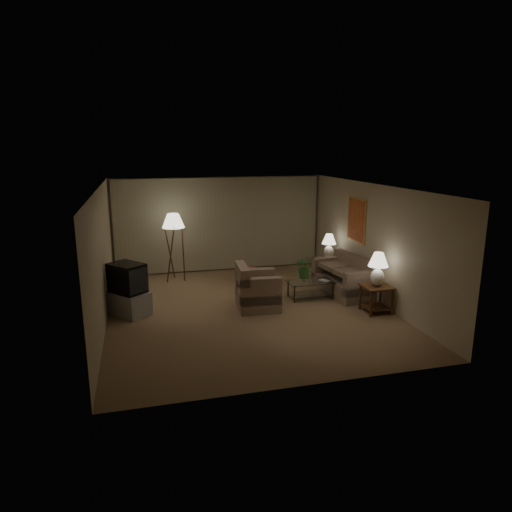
{
  "coord_description": "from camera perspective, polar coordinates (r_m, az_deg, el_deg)",
  "views": [
    {
      "loc": [
        -2.24,
        -9.36,
        3.53
      ],
      "look_at": [
        0.35,
        0.6,
        1.04
      ],
      "focal_mm": 32.0,
      "sensor_mm": 36.0,
      "label": 1
    }
  ],
  "objects": [
    {
      "name": "vase",
      "position": [
        10.8,
        6.09,
        -2.84
      ],
      "size": [
        0.17,
        0.17,
        0.15
      ],
      "primitive_type": "imported",
      "rotation": [
        0.0,
        0.0,
        -0.17
      ],
      "color": "white",
      "rests_on": "coffee_table"
    },
    {
      "name": "tv_cabinet",
      "position": [
        10.21,
        -15.62,
        -5.68
      ],
      "size": [
        1.43,
        1.43,
        0.5
      ],
      "primitive_type": "cube",
      "rotation": [
        0.0,
        0.0,
        -0.88
      ],
      "color": "#9C9B9E",
      "rests_on": "ground"
    },
    {
      "name": "crt_tv",
      "position": [
        10.04,
        -15.83,
        -2.65
      ],
      "size": [
        1.24,
        1.24,
        0.63
      ],
      "primitive_type": "cube",
      "rotation": [
        0.0,
        0.0,
        -0.88
      ],
      "color": "black",
      "rests_on": "tv_cabinet"
    },
    {
      "name": "table_lamp_far",
      "position": [
        12.33,
        9.1,
        1.51
      ],
      "size": [
        0.38,
        0.38,
        0.66
      ],
      "color": "white",
      "rests_on": "side_table_far"
    },
    {
      "name": "armchair",
      "position": [
        10.16,
        0.24,
        -4.38
      ],
      "size": [
        1.06,
        1.02,
        0.79
      ],
      "rotation": [
        0.0,
        0.0,
        1.5
      ],
      "color": "gray",
      "rests_on": "ground"
    },
    {
      "name": "ottoman",
      "position": [
        12.25,
        -1.28,
        -2.31
      ],
      "size": [
        0.68,
        0.68,
        0.36
      ],
      "primitive_type": "cylinder",
      "rotation": [
        0.0,
        0.0,
        -0.32
      ],
      "color": "#AC633A",
      "rests_on": "ground"
    },
    {
      "name": "side_table_far",
      "position": [
        12.47,
        9.01,
        -1.1
      ],
      "size": [
        0.56,
        0.47,
        0.6
      ],
      "color": "#3D1F10",
      "rests_on": "ground"
    },
    {
      "name": "floor_lamp",
      "position": [
        12.29,
        -10.18,
        1.24
      ],
      "size": [
        0.59,
        0.59,
        1.81
      ],
      "color": "#3D1F10",
      "rests_on": "ground"
    },
    {
      "name": "book",
      "position": [
        10.88,
        8.24,
        -3.15
      ],
      "size": [
        0.28,
        0.31,
        0.02
      ],
      "primitive_type": "imported",
      "rotation": [
        0.0,
        0.0,
        0.5
      ],
      "color": "olive",
      "rests_on": "coffee_table"
    },
    {
      "name": "sofa",
      "position": [
        11.32,
        10.81,
        -2.86
      ],
      "size": [
        1.87,
        1.22,
        0.75
      ],
      "rotation": [
        0.0,
        0.0,
        -1.46
      ],
      "color": "gray",
      "rests_on": "ground"
    },
    {
      "name": "coffee_table",
      "position": [
        10.92,
        6.8,
        -3.86
      ],
      "size": [
        1.09,
        0.59,
        0.41
      ],
      "color": "silver",
      "rests_on": "ground"
    },
    {
      "name": "flowers",
      "position": [
        10.71,
        6.13,
        -1.09
      ],
      "size": [
        0.48,
        0.42,
        0.53
      ],
      "primitive_type": "imported",
      "rotation": [
        0.0,
        0.0,
        -0.01
      ],
      "color": "#3C7E38",
      "rests_on": "vase"
    },
    {
      "name": "room_shell",
      "position": [
        11.24,
        -2.8,
        4.44
      ],
      "size": [
        6.04,
        7.02,
        2.72
      ],
      "color": "#BDB091",
      "rests_on": "ground"
    },
    {
      "name": "ground",
      "position": [
        10.25,
        -1.08,
        -6.57
      ],
      "size": [
        7.0,
        7.0,
        0.0
      ],
      "primitive_type": "plane",
      "color": "#7F6446",
      "rests_on": "ground"
    },
    {
      "name": "side_table_near",
      "position": [
        10.23,
        14.8,
        -4.59
      ],
      "size": [
        0.6,
        0.6,
        0.6
      ],
      "color": "#3D1F10",
      "rests_on": "ground"
    },
    {
      "name": "table_lamp_near",
      "position": [
        10.06,
        15.01,
        -1.25
      ],
      "size": [
        0.43,
        0.43,
        0.74
      ],
      "color": "white",
      "rests_on": "side_table_near"
    }
  ]
}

